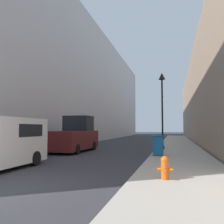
% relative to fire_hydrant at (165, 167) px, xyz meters
% --- Properties ---
extents(sidewalk_right, '(3.36, 60.00, 0.12)m').
position_rel_fire_hydrant_xyz_m(sidewalk_right, '(0.62, 16.01, -0.43)').
color(sidewalk_right, '#ADA89E').
rests_on(sidewalk_right, ground).
extents(building_left_glass, '(12.00, 60.00, 14.92)m').
position_rel_fire_hydrant_xyz_m(building_left_glass, '(-15.05, 24.01, 6.97)').
color(building_left_glass, '#BCBCC1').
rests_on(building_left_glass, ground).
extents(fire_hydrant, '(0.46, 0.35, 0.70)m').
position_rel_fire_hydrant_xyz_m(fire_hydrant, '(0.00, 0.00, 0.00)').
color(fire_hydrant, '#D15614').
rests_on(fire_hydrant, sidewalk_right).
extents(trash_bin, '(0.58, 0.67, 1.11)m').
position_rel_fire_hydrant_xyz_m(trash_bin, '(-0.61, 6.66, 0.20)').
color(trash_bin, '#19609E').
rests_on(trash_bin, sidewalk_right).
extents(lamppost, '(0.49, 0.49, 5.61)m').
position_rel_fire_hydrant_xyz_m(lamppost, '(-0.53, 10.82, 3.63)').
color(lamppost, black).
rests_on(lamppost, sidewalk_right).
extents(pickup_truck, '(2.09, 5.37, 2.55)m').
position_rel_fire_hydrant_xyz_m(pickup_truck, '(-6.63, 8.99, 0.55)').
color(pickup_truck, '#561919').
rests_on(pickup_truck, ground).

